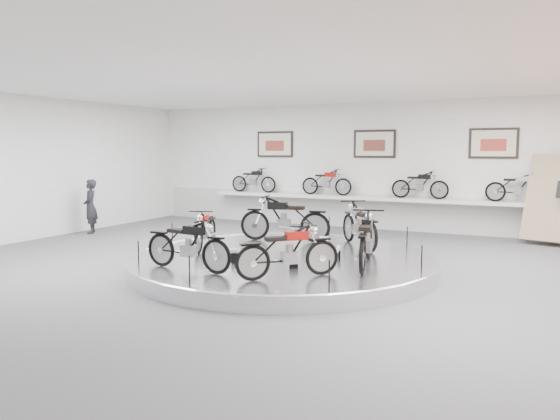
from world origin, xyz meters
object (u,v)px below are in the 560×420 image
at_px(bike_c, 205,229).
at_px(bike_f, 366,239).
at_px(display_platform, 283,263).
at_px(shelf, 371,198).
at_px(bike_d, 188,244).
at_px(visitor, 90,206).
at_px(bike_b, 285,219).
at_px(bike_e, 288,251).
at_px(bike_a, 359,224).

relative_size(bike_c, bike_f, 0.86).
bearing_deg(bike_f, display_platform, 69.94).
distance_m(display_platform, shelf, 6.46).
bearing_deg(bike_d, visitor, 152.72).
relative_size(bike_b, bike_e, 1.17).
distance_m(bike_e, bike_f, 1.76).
distance_m(shelf, bike_f, 6.92).
relative_size(display_platform, bike_b, 3.38).
height_order(shelf, bike_c, bike_c).
xyz_separation_m(bike_b, visitor, (-6.65, 0.35, -0.04)).
height_order(bike_a, bike_b, bike_b).
bearing_deg(bike_c, bike_e, 39.22).
bearing_deg(bike_b, shelf, -110.83).
relative_size(display_platform, bike_d, 3.87).
distance_m(bike_a, bike_c, 3.50).
xyz_separation_m(display_platform, shelf, (0.00, 6.40, 0.85)).
xyz_separation_m(bike_f, visitor, (-9.28, 2.28, -0.01)).
bearing_deg(bike_e, bike_a, 40.86).
bearing_deg(bike_b, bike_d, 74.60).
height_order(bike_b, bike_e, bike_b).
height_order(display_platform, bike_e, bike_e).
height_order(shelf, bike_d, bike_d).
distance_m(display_platform, bike_f, 2.02).
bearing_deg(bike_e, shelf, 50.22).
bearing_deg(bike_a, shelf, -25.31).
distance_m(shelf, bike_b, 4.79).
bearing_deg(shelf, visitor, -149.37).
xyz_separation_m(bike_b, bike_f, (2.63, -1.93, -0.03)).
height_order(bike_b, bike_d, bike_b).
bearing_deg(display_platform, bike_e, -61.56).
bearing_deg(bike_b, display_platform, 102.40).
distance_m(bike_f, visitor, 9.56).
xyz_separation_m(bike_d, visitor, (-6.42, 4.01, 0.03)).
bearing_deg(display_platform, shelf, 90.00).
relative_size(bike_b, visitor, 1.16).
bearing_deg(shelf, bike_d, -96.68).
distance_m(bike_b, bike_f, 3.27).
xyz_separation_m(shelf, bike_b, (-0.75, -4.73, -0.14)).
bearing_deg(bike_a, bike_b, 53.03).
relative_size(bike_f, visitor, 1.10).
bearing_deg(bike_f, bike_e, 135.54).
bearing_deg(display_platform, bike_d, -116.22).
bearing_deg(bike_d, display_platform, 68.53).
distance_m(shelf, bike_c, 6.71).
distance_m(bike_a, bike_e, 3.48).
relative_size(shelf, bike_a, 6.24).
relative_size(bike_a, bike_f, 0.98).
bearing_deg(bike_a, bike_e, 138.55).
relative_size(bike_a, visitor, 1.08).
bearing_deg(bike_c, bike_d, 5.44).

